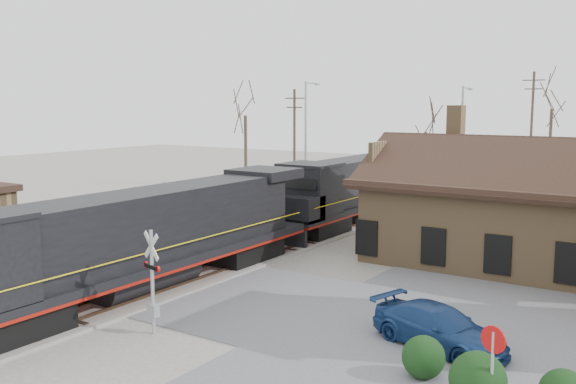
# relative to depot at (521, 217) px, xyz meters

# --- Properties ---
(ground) EXTENTS (140.00, 140.00, 0.00)m
(ground) POSITION_rel_depot_xyz_m (-11.99, -12.00, -2.41)
(ground) COLOR #A8A398
(ground) RESTS_ON ground
(road) EXTENTS (60.00, 9.00, 0.03)m
(road) POSITION_rel_depot_xyz_m (-11.99, -12.00, -2.39)
(road) COLOR #5A5A5F
(road) RESTS_ON ground
(track_main) EXTENTS (3.40, 90.00, 0.24)m
(track_main) POSITION_rel_depot_xyz_m (-11.99, 3.00, -2.34)
(track_main) COLOR #A8A398
(track_main) RESTS_ON ground
(track_siding) EXTENTS (3.40, 90.00, 0.24)m
(track_siding) POSITION_rel_depot_xyz_m (-16.49, 3.00, -2.34)
(track_siding) COLOR #A8A398
(track_siding) RESTS_ON ground
(depot) EXTENTS (15.20, 9.31, 7.90)m
(depot) POSITION_rel_depot_xyz_m (0.00, 0.00, 0.00)
(depot) COLOR olive
(depot) RESTS_ON ground
(locomotive_lead) EXTENTS (3.07, 20.56, 4.57)m
(locomotive_lead) POSITION_rel_depot_xyz_m (-11.99, -14.44, -0.01)
(locomotive_lead) COLOR black
(locomotive_lead) RESTS_ON ground
(locomotive_trailing) EXTENTS (3.07, 20.56, 4.32)m
(locomotive_trailing) POSITION_rel_depot_xyz_m (-11.99, 6.40, -0.01)
(locomotive_trailing) COLOR black
(locomotive_trailing) RESTS_ON ground
(crossbuck_near) EXTENTS (1.03, 0.37, 3.70)m
(crossbuck_near) POSITION_rel_depot_xyz_m (-8.26, -17.12, -0.65)
(crossbuck_near) COLOR #A5A8AD
(crossbuck_near) RESTS_ON ground
(crossbuck_far) EXTENTS (1.03, 0.34, 3.66)m
(crossbuck_far) POSITION_rel_depot_xyz_m (-17.70, -6.70, -0.66)
(crossbuck_far) COLOR #A5A8AD
(crossbuck_far) RESTS_ON ground
(do_not_enter_sign) EXTENTS (0.70, 0.28, 2.45)m
(do_not_enter_sign) POSITION_rel_depot_xyz_m (3.36, -16.73, -0.72)
(do_not_enter_sign) COLOR #A5A8AD
(do_not_enter_sign) RESTS_ON ground
(parked_car) EXTENTS (5.16, 3.31, 1.39)m
(parked_car) POSITION_rel_depot_xyz_m (0.57, -12.91, -1.71)
(parked_car) COLOR navy
(parked_car) RESTS_ON ground
(hedge_a) EXTENTS (1.27, 1.27, 1.27)m
(hedge_a) POSITION_rel_depot_xyz_m (1.02, -15.41, -1.77)
(hedge_a) COLOR black
(hedge_a) RESTS_ON ground
(hedge_b) EXTENTS (1.52, 1.52, 1.52)m
(hedge_b) POSITION_rel_depot_xyz_m (2.90, -16.36, -1.65)
(hedge_b) COLOR black
(hedge_b) RESTS_ON ground
(streetlight_a) EXTENTS (0.25, 2.04, 9.61)m
(streetlight_a) POSITION_rel_depot_xyz_m (-17.71, 8.36, 2.94)
(streetlight_a) COLOR #A5A8AD
(streetlight_a) RESTS_ON ground
(streetlight_b) EXTENTS (0.25, 2.04, 9.17)m
(streetlight_b) POSITION_rel_depot_xyz_m (-6.84, 11.29, 2.72)
(streetlight_b) COLOR #A5A8AD
(streetlight_b) RESTS_ON ground
(utility_pole_a) EXTENTS (2.00, 0.24, 9.23)m
(utility_pole_a) POSITION_rel_depot_xyz_m (-23.21, 15.22, 2.43)
(utility_pole_a) COLOR #382D23
(utility_pole_a) RESTS_ON ground
(utility_pole_b) EXTENTS (2.00, 0.24, 10.90)m
(utility_pole_b) POSITION_rel_depot_xyz_m (-6.44, 30.00, 3.28)
(utility_pole_b) COLOR #382D23
(utility_pole_b) RESTS_ON ground
(tree_a) EXTENTS (4.55, 4.55, 11.14)m
(tree_a) POSITION_rel_depot_xyz_m (-30.41, 17.58, 5.52)
(tree_a) COLOR #382D23
(tree_a) RESTS_ON ground
(tree_b) EXTENTS (3.47, 3.47, 8.51)m
(tree_b) POSITION_rel_depot_xyz_m (-15.68, 27.14, 3.64)
(tree_b) COLOR #382D23
(tree_b) RESTS_ON ground
(tree_c) EXTENTS (4.96, 4.96, 12.14)m
(tree_c) POSITION_rel_depot_xyz_m (-6.18, 37.39, 6.25)
(tree_c) COLOR #382D23
(tree_c) RESTS_ON ground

